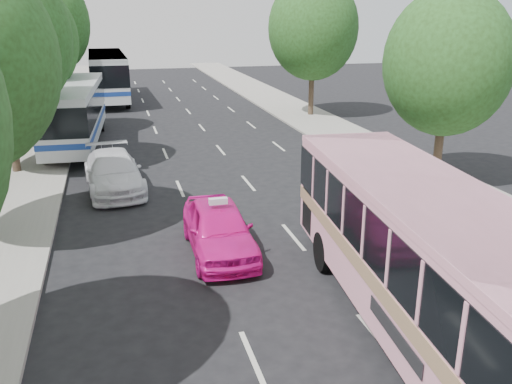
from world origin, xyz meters
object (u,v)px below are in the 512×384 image
object	(u,v)px
pink_bus	(421,243)
white_pickup	(113,172)
tour_coach_rear	(107,72)
pink_taxi	(219,228)
tour_coach_front	(74,109)

from	to	relation	value
pink_bus	white_pickup	size ratio (longest dim) A/B	2.09
pink_bus	tour_coach_rear	xyz separation A→B (m)	(-6.46, 36.48, 0.14)
pink_bus	tour_coach_rear	world-z (taller)	tour_coach_rear
tour_coach_rear	pink_taxi	bearing A→B (deg)	-86.11
white_pickup	tour_coach_front	bearing A→B (deg)	96.89
white_pickup	tour_coach_front	world-z (taller)	tour_coach_front
tour_coach_front	tour_coach_rear	distance (m)	15.83
pink_taxi	pink_bus	bearing A→B (deg)	-55.28
white_pickup	tour_coach_front	size ratio (longest dim) A/B	0.47
tour_coach_front	tour_coach_rear	size ratio (longest dim) A/B	0.88
pink_taxi	tour_coach_front	xyz separation A→B (m)	(-4.76, 15.55, 1.22)
pink_taxi	white_pickup	size ratio (longest dim) A/B	0.87
tour_coach_front	tour_coach_rear	xyz separation A→B (m)	(1.80, 15.72, 0.28)
pink_bus	white_pickup	distance (m)	13.94
white_pickup	tour_coach_rear	bearing A→B (deg)	84.92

